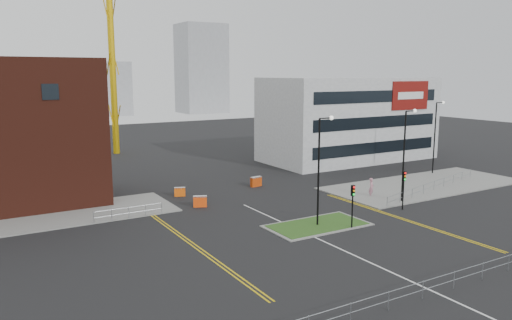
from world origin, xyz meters
The scene contains 26 objects.
ground centered at (0.00, 0.00, 0.00)m, with size 200.00×200.00×0.00m, color black.
pavement_left centered at (-20.00, 22.00, 0.06)m, with size 28.00×8.00×0.12m, color slate.
pavement_right centered at (22.00, 14.00, 0.06)m, with size 24.00×10.00×0.12m, color slate.
island_kerb centered at (2.00, 8.00, 0.04)m, with size 8.60×4.60×0.08m, color slate.
grass_island centered at (2.00, 8.00, 0.06)m, with size 8.00×4.00×0.12m, color #28531B.
office_block centered at (26.01, 31.97, 6.00)m, with size 25.00×12.20×12.00m.
streetlamp_island centered at (2.22, 8.00, 5.41)m, with size 1.46×0.36×9.18m.
streetlamp_right_near centered at (14.22, 10.00, 5.41)m, with size 1.46×0.36×9.18m.
streetlamp_right_far centered at (28.22, 18.00, 5.41)m, with size 1.46×0.36×9.18m.
traffic_light_island centered at (4.00, 5.98, 2.57)m, with size 0.28×0.33×3.65m.
traffic_light_right centered at (12.00, 7.98, 2.57)m, with size 0.28×0.33×3.65m.
railing_front centered at (0.00, -6.00, 0.78)m, with size 24.05×0.05×1.10m.
railing_left centered at (-11.00, 18.00, 0.74)m, with size 6.05×0.05×1.10m.
railing_right centered at (20.50, 11.50, 0.78)m, with size 19.05×5.05×1.10m.
centre_line centered at (0.00, 2.00, 0.01)m, with size 0.15×30.00×0.01m, color silver.
yellow_left_a centered at (-9.00, 10.00, 0.01)m, with size 0.12×24.00×0.01m, color gold.
yellow_left_b centered at (-8.70, 10.00, 0.01)m, with size 0.12×24.00×0.01m, color gold.
yellow_right_a centered at (9.50, 6.00, 0.01)m, with size 0.12×20.00×0.01m, color gold.
yellow_right_b centered at (9.80, 6.00, 0.01)m, with size 0.12×20.00×0.01m, color gold.
skyline_b centered at (10.00, 130.00, 8.00)m, with size 24.00×12.00×16.00m, color gray.
skyline_c centered at (45.00, 125.00, 14.00)m, with size 14.00×12.00×28.00m, color gray.
skyline_d centered at (-8.00, 140.00, 6.00)m, with size 30.00×12.00×12.00m, color gray.
pedestrian centered at (12.86, 13.08, 1.00)m, with size 0.73×0.48×1.99m, color #B8778A.
barrier_left centered at (-4.04, 23.41, 0.51)m, with size 1.18×0.77×0.95m.
barrier_mid centered at (-3.96, 18.51, 0.59)m, with size 1.35×0.91×1.08m.
barrier_right centered at (5.09, 23.30, 0.61)m, with size 1.38×0.60×1.12m.
Camera 1 is at (-22.91, -23.93, 12.60)m, focal length 35.00 mm.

